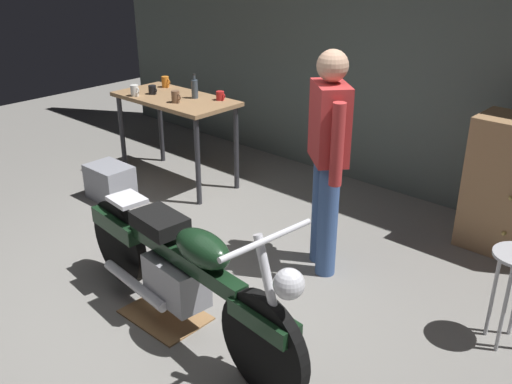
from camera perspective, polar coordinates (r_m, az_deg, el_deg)
name	(u,v)px	position (r m, az deg, el deg)	size (l,w,h in m)	color
ground_plane	(183,305)	(4.08, -7.35, -11.16)	(12.00, 12.00, 0.00)	gray
back_wall	(404,33)	(5.61, 14.60, 15.21)	(8.00, 0.12, 3.10)	#56605B
workbench	(176,108)	(5.83, -8.07, 8.35)	(1.30, 0.64, 0.90)	#99724C
motorcycle	(181,270)	(3.61, -7.52, -7.73)	(2.19, 0.60, 1.00)	black
person_standing	(328,154)	(4.12, 7.21, 3.76)	(0.45, 0.42, 1.67)	#405E98
drip_tray	(165,315)	(3.99, -9.06, -12.07)	(0.56, 0.40, 0.01)	olive
storage_bin	(110,182)	(5.72, -14.40, 0.96)	(0.44, 0.32, 0.34)	gray
mug_orange_travel	(166,82)	(6.20, -9.06, 10.85)	(0.11, 0.08, 0.11)	orange
mug_brown_stoneware	(176,97)	(5.57, -8.05, 9.44)	(0.12, 0.08, 0.11)	brown
mug_red_diner	(220,96)	(5.62, -3.60, 9.61)	(0.11, 0.08, 0.09)	red
mug_white_ceramic	(135,90)	(5.89, -12.05, 9.92)	(0.12, 0.08, 0.11)	white
mug_black_matte	(152,90)	(5.93, -10.33, 10.05)	(0.11, 0.08, 0.09)	black
bottle	(195,88)	(5.70, -6.17, 10.28)	(0.06, 0.06, 0.24)	#3F4C59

